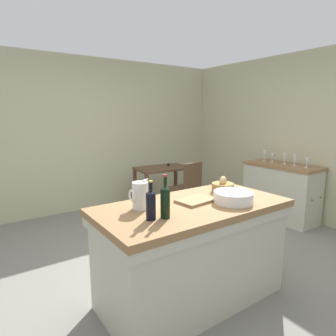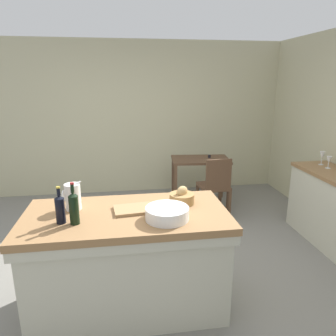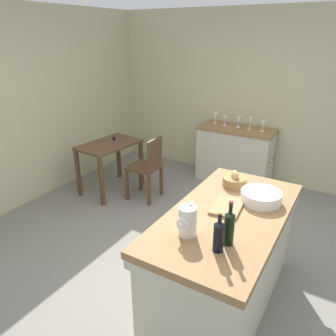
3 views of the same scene
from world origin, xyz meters
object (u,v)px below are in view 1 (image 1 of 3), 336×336
at_px(pitcher, 140,195).
at_px(bread_basket, 223,187).
at_px(wine_bottle_dark, 165,201).
at_px(wine_glass_right, 272,156).
at_px(island_table, 192,249).
at_px(cutting_board, 196,200).
at_px(writing_desk, 162,174).
at_px(wooden_chair, 187,188).
at_px(wash_bowl, 233,197).
at_px(side_cabinet, 281,191).
at_px(wine_glass_left, 295,158).
at_px(wine_glass_far_right, 265,154).
at_px(wine_glass_far_left, 307,161).
at_px(wine_bottle_amber, 151,204).
at_px(wine_glass_middle, 285,157).

distance_m(pitcher, bread_basket, 0.93).
bearing_deg(wine_bottle_dark, wine_glass_right, 22.12).
xyz_separation_m(island_table, cutting_board, (0.06, 0.03, 0.42)).
distance_m(writing_desk, cutting_board, 2.55).
distance_m(bread_basket, cutting_board, 0.44).
height_order(wooden_chair, wash_bowl, wash_bowl).
relative_size(side_cabinet, pitcher, 4.44).
distance_m(wine_glass_left, wine_glass_far_right, 0.58).
relative_size(island_table, writing_desk, 1.77).
bearing_deg(side_cabinet, bread_basket, -161.01).
distance_m(side_cabinet, wine_glass_far_right, 0.68).
distance_m(wooden_chair, wine_bottle_dark, 2.51).
distance_m(cutting_board, wine_glass_far_left, 2.47).
xyz_separation_m(island_table, bread_basket, (0.49, 0.13, 0.47)).
xyz_separation_m(island_table, wine_bottle_dark, (-0.39, -0.15, 0.55)).
distance_m(wash_bowl, wine_bottle_amber, 0.81).
bearing_deg(wooden_chair, wine_glass_middle, -33.85).
relative_size(side_cabinet, wine_glass_right, 7.81).
relative_size(wine_glass_far_left, wine_glass_left, 0.89).
xyz_separation_m(wooden_chair, wine_glass_far_right, (1.28, -0.45, 0.50)).
bearing_deg(bread_basket, writing_desk, 71.48).
relative_size(wine_bottle_amber, wine_glass_far_right, 1.66).
xyz_separation_m(bread_basket, wine_glass_left, (2.03, 0.50, 0.05)).
xyz_separation_m(island_table, wine_glass_far_left, (2.50, 0.43, 0.51)).
distance_m(island_table, cutting_board, 0.43).
height_order(wooden_chair, wine_bottle_amber, wine_bottle_amber).
distance_m(wash_bowl, wine_glass_far_right, 2.63).
height_order(cutting_board, wine_bottle_amber, wine_bottle_amber).
xyz_separation_m(wooden_chair, wine_bottle_amber, (-1.76, -1.78, 0.51)).
bearing_deg(wine_glass_far_right, wine_glass_far_left, -93.59).
bearing_deg(wash_bowl, wine_bottle_dark, 178.20).
bearing_deg(cutting_board, wine_glass_right, 22.12).
relative_size(writing_desk, cutting_board, 2.92).
height_order(writing_desk, wine_glass_middle, wine_glass_middle).
distance_m(wine_glass_left, wine_glass_middle, 0.18).
bearing_deg(wine_bottle_dark, island_table, 21.07).
distance_m(side_cabinet, cutting_board, 2.60).
height_order(cutting_board, wine_glass_far_right, wine_glass_far_right).
distance_m(wine_bottle_dark, wine_bottle_amber, 0.11).
xyz_separation_m(wash_bowl, cutting_board, (-0.25, 0.20, -0.04)).
height_order(bread_basket, wine_bottle_amber, wine_bottle_amber).
distance_m(writing_desk, wine_glass_right, 1.85).
distance_m(wine_bottle_amber, wine_glass_middle, 3.17).
height_order(wooden_chair, wine_glass_left, wine_glass_left).
xyz_separation_m(wine_bottle_dark, wine_glass_left, (2.90, 0.78, -0.02)).
height_order(wine_bottle_dark, wine_glass_left, wine_bottle_dark).
bearing_deg(writing_desk, island_table, -117.91).
distance_m(wine_bottle_dark, wine_glass_right, 3.15).
xyz_separation_m(island_table, writing_desk, (1.21, 2.29, 0.14)).
bearing_deg(wine_glass_far_right, bread_basket, -152.39).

